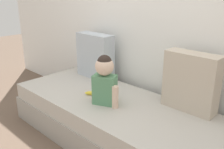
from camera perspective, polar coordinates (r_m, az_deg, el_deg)
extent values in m
plane|color=brown|center=(2.52, 0.06, -14.26)|extent=(12.00, 12.00, 0.00)
cube|color=white|center=(2.55, 9.00, 12.57)|extent=(5.32, 0.10, 2.21)
cube|color=#9C978F|center=(2.45, 0.06, -11.85)|extent=(2.12, 0.85, 0.25)
cube|color=#B7B2A8|center=(2.35, 0.06, -7.62)|extent=(2.05, 0.83, 0.16)
cube|color=#B2BCC6|center=(2.84, -3.84, 4.22)|extent=(0.46, 0.16, 0.50)
cube|color=#C1B29E|center=(2.17, 17.40, -1.63)|extent=(0.44, 0.16, 0.49)
cube|color=#568E66|center=(2.21, -1.65, -3.40)|extent=(0.23, 0.19, 0.26)
sphere|color=beige|center=(2.14, -1.70, 1.86)|extent=(0.16, 0.16, 0.16)
sphere|color=#2D231E|center=(2.13, -1.71, 2.80)|extent=(0.13, 0.13, 0.13)
cylinder|color=beige|center=(2.31, -3.84, -3.32)|extent=(0.06, 0.06, 0.20)
cylinder|color=beige|center=(2.15, 0.73, -5.12)|extent=(0.06, 0.06, 0.20)
ellipsoid|color=yellow|center=(2.43, -4.19, -4.21)|extent=(0.16, 0.15, 0.04)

